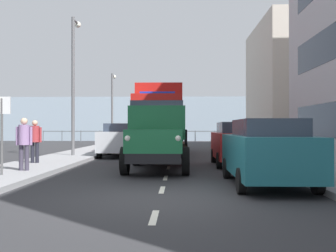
% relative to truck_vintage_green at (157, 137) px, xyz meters
% --- Properties ---
extents(ground_plane, '(80.00, 80.00, 0.00)m').
position_rel_truck_vintage_green_xyz_m(ground_plane, '(-0.36, -7.03, -1.18)').
color(ground_plane, '#2D2D30').
extents(sidewalk_left, '(2.65, 42.17, 0.15)m').
position_rel_truck_vintage_green_xyz_m(sidewalk_left, '(-5.31, -7.03, -1.10)').
color(sidewalk_left, gray).
rests_on(sidewalk_left, ground_plane).
extents(sidewalk_right, '(2.65, 42.17, 0.15)m').
position_rel_truck_vintage_green_xyz_m(sidewalk_right, '(4.60, -7.03, -1.10)').
color(sidewalk_right, gray).
rests_on(sidewalk_right, ground_plane).
extents(road_centreline_markings, '(0.12, 38.92, 0.01)m').
position_rel_truck_vintage_green_xyz_m(road_centreline_markings, '(-0.36, -6.50, -1.17)').
color(road_centreline_markings, silver).
rests_on(road_centreline_markings, ground_plane).
extents(building_far_block, '(8.59, 10.18, 9.30)m').
position_rel_truck_vintage_green_xyz_m(building_far_block, '(-10.93, -16.46, 3.47)').
color(building_far_block, beige).
rests_on(building_far_block, ground_plane).
extents(sea_horizon, '(80.00, 0.80, 5.00)m').
position_rel_truck_vintage_green_xyz_m(sea_horizon, '(-0.36, -31.12, 1.32)').
color(sea_horizon, '#8C9EAD').
rests_on(sea_horizon, ground_plane).
extents(seawall_railing, '(28.08, 0.08, 1.20)m').
position_rel_truck_vintage_green_xyz_m(seawall_railing, '(-0.36, -27.52, -0.26)').
color(seawall_railing, '#4C5156').
rests_on(seawall_railing, ground_plane).
extents(truck_vintage_green, '(2.17, 5.64, 2.43)m').
position_rel_truck_vintage_green_xyz_m(truck_vintage_green, '(0.00, 0.00, 0.00)').
color(truck_vintage_green, black).
rests_on(truck_vintage_green, ground_plane).
extents(lorry_cargo_red, '(2.58, 8.20, 3.87)m').
position_rel_truck_vintage_green_xyz_m(lorry_cargo_red, '(0.34, -8.72, 0.90)').
color(lorry_cargo_red, red).
rests_on(lorry_cargo_red, ground_plane).
extents(car_teal_kerbside_near, '(1.90, 4.51, 1.72)m').
position_rel_truck_vintage_green_xyz_m(car_teal_kerbside_near, '(-3.04, 3.46, -0.28)').
color(car_teal_kerbside_near, '#1E6670').
rests_on(car_teal_kerbside_near, ground_plane).
extents(car_red_kerbside_1, '(1.80, 4.09, 1.72)m').
position_rel_truck_vintage_green_xyz_m(car_red_kerbside_1, '(-3.04, -2.00, -0.28)').
color(car_red_kerbside_1, '#B21E1E').
rests_on(car_red_kerbside_1, ground_plane).
extents(car_silver_oppositeside_0, '(1.87, 4.37, 1.72)m').
position_rel_truck_vintage_green_xyz_m(car_silver_oppositeside_0, '(2.32, -6.85, -0.28)').
color(car_silver_oppositeside_0, '#B7BABF').
rests_on(car_silver_oppositeside_0, ground_plane).
extents(car_maroon_oppositeside_1, '(1.96, 4.37, 1.72)m').
position_rel_truck_vintage_green_xyz_m(car_maroon_oppositeside_1, '(2.32, -12.35, -0.28)').
color(car_maroon_oppositeside_1, maroon).
rests_on(car_maroon_oppositeside_1, ground_plane).
extents(pedestrian_couple_a, '(0.53, 0.34, 1.67)m').
position_rel_truck_vintage_green_xyz_m(pedestrian_couple_a, '(4.16, 1.44, -0.05)').
color(pedestrian_couple_a, '#383342').
rests_on(pedestrian_couple_a, sidewalk_right).
extents(pedestrian_in_dark_coat, '(0.53, 0.34, 1.65)m').
position_rel_truck_vintage_green_xyz_m(pedestrian_in_dark_coat, '(4.82, -1.28, -0.06)').
color(pedestrian_in_dark_coat, black).
rests_on(pedestrian_in_dark_coat, sidewalk_right).
extents(lamp_post_promenade, '(0.32, 1.14, 6.84)m').
position_rel_truck_vintage_green_xyz_m(lamp_post_promenade, '(4.50, -5.72, 3.02)').
color(lamp_post_promenade, '#59595B').
rests_on(lamp_post_promenade, sidewalk_right).
extents(lamp_post_far, '(0.32, 1.14, 5.66)m').
position_rel_truck_vintage_green_xyz_m(lamp_post_far, '(4.59, -17.56, 2.40)').
color(lamp_post_far, '#59595B').
rests_on(lamp_post_far, sidewalk_right).
extents(street_sign, '(0.50, 0.07, 2.25)m').
position_rel_truck_vintage_green_xyz_m(street_sign, '(4.34, 2.60, 0.50)').
color(street_sign, '#4C4C4C').
rests_on(street_sign, sidewalk_right).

